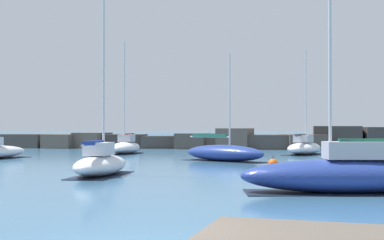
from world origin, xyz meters
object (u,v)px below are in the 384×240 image
object	(u,v)px
sailboat_moored_0	(126,146)
sailboat_moored_4	(101,163)
sailboat_moored_5	(304,147)
sailboat_moored_8	(347,174)
mooring_buoy_orange_near	(273,164)
sailboat_moored_2	(224,153)

from	to	relation	value
sailboat_moored_0	sailboat_moored_4	distance (m)	21.69
sailboat_moored_5	sailboat_moored_8	bearing A→B (deg)	-91.02
mooring_buoy_orange_near	sailboat_moored_4	bearing A→B (deg)	-147.97
sailboat_moored_5	mooring_buoy_orange_near	world-z (taller)	sailboat_moored_5
sailboat_moored_2	sailboat_moored_5	distance (m)	11.57
sailboat_moored_4	mooring_buoy_orange_near	bearing A→B (deg)	32.03
sailboat_moored_0	sailboat_moored_5	xyz separation A→B (m)	(15.90, 0.36, -0.01)
sailboat_moored_0	mooring_buoy_orange_near	size ratio (longest dim) A/B	12.79
sailboat_moored_5	mooring_buoy_orange_near	xyz separation A→B (m)	(-3.00, -16.22, -0.35)
sailboat_moored_2	mooring_buoy_orange_near	bearing A→B (deg)	-63.06
sailboat_moored_0	sailboat_moored_4	world-z (taller)	sailboat_moored_4
sailboat_moored_5	sailboat_moored_8	size ratio (longest dim) A/B	1.08
sailboat_moored_5	sailboat_moored_2	bearing A→B (deg)	-123.08
sailboat_moored_0	sailboat_moored_2	xyz separation A→B (m)	(9.58, -9.34, -0.06)
sailboat_moored_0	sailboat_moored_2	size ratio (longest dim) A/B	1.35
sailboat_moored_4	sailboat_moored_5	world-z (taller)	sailboat_moored_4
sailboat_moored_5	sailboat_moored_8	distance (m)	27.18
sailboat_moored_5	sailboat_moored_8	xyz separation A→B (m)	(-0.48, -27.18, 0.07)
sailboat_moored_2	sailboat_moored_4	world-z (taller)	sailboat_moored_4
sailboat_moored_0	sailboat_moored_5	distance (m)	15.90
sailboat_moored_8	sailboat_moored_0	bearing A→B (deg)	119.89
sailboat_moored_0	sailboat_moored_5	size ratio (longest dim) A/B	1.10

